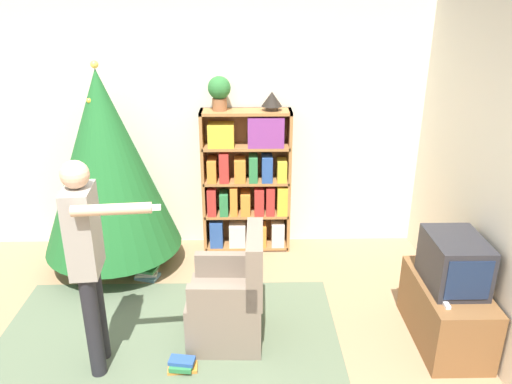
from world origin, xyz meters
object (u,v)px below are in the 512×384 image
potted_plant (219,91)px  table_lamp (272,100)px  christmas_tree (106,163)px  standing_person (87,252)px  armchair (231,302)px  television (454,262)px  bookshelf (247,184)px

potted_plant → table_lamp: size_ratio=1.64×
christmas_tree → standing_person: 1.49m
christmas_tree → armchair: bearing=-44.8°
television → standing_person: size_ratio=0.34×
armchair → television: bearing=89.9°
standing_person → potted_plant: (0.82, 1.82, 0.74)m
armchair → christmas_tree: bearing=-133.1°
armchair → standing_person: 1.16m
bookshelf → television: bookshelf is taller
armchair → table_lamp: 2.02m
television → armchair: 1.71m
bookshelf → armchair: size_ratio=1.62×
television → standing_person: standing_person is taller
bookshelf → christmas_tree: bearing=-165.4°
bookshelf → christmas_tree: (-1.32, -0.34, 0.35)m
television → table_lamp: table_lamp is taller
christmas_tree → standing_person: (0.24, -1.47, -0.14)m
christmas_tree → potted_plant: christmas_tree is taller
christmas_tree → armchair: size_ratio=2.18×
television → table_lamp: 2.22m
potted_plant → bookshelf: bearing=-2.2°
christmas_tree → standing_person: bearing=-80.8°
table_lamp → television: bearing=-50.8°
bookshelf → standing_person: 2.11m
standing_person → table_lamp: 2.34m
standing_person → potted_plant: size_ratio=4.80×
bookshelf → standing_person: bearing=-120.8°
standing_person → table_lamp: size_ratio=7.90×
bookshelf → table_lamp: bearing=2.4°
bookshelf → television: (1.53, -1.57, -0.04)m
standing_person → table_lamp: table_lamp is taller
standing_person → potted_plant: potted_plant is taller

